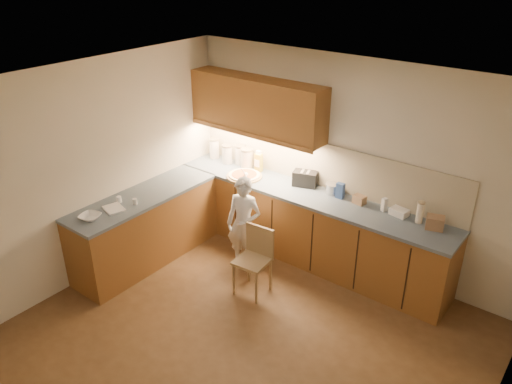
% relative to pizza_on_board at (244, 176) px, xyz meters
% --- Properties ---
extents(room, '(4.54, 4.50, 2.62)m').
position_rel_pizza_on_board_xyz_m(room, '(1.30, -1.59, 0.74)').
color(room, '#55381D').
rests_on(room, ground).
extents(l_counter, '(3.77, 2.62, 0.92)m').
position_rel_pizza_on_board_xyz_m(l_counter, '(0.37, -0.34, -0.48)').
color(l_counter, brown).
rests_on(l_counter, ground).
extents(backsplash, '(3.75, 0.02, 0.58)m').
position_rel_pizza_on_board_xyz_m(backsplash, '(0.92, 0.40, 0.27)').
color(backsplash, '#C3B797').
rests_on(backsplash, l_counter).
extents(upper_cabinets, '(1.95, 0.36, 0.73)m').
position_rel_pizza_on_board_xyz_m(upper_cabinets, '(0.02, 0.23, 0.91)').
color(upper_cabinets, brown).
rests_on(upper_cabinets, ground).
extents(pizza_on_board, '(0.47, 0.47, 0.19)m').
position_rel_pizza_on_board_xyz_m(pizza_on_board, '(0.00, 0.00, 0.00)').
color(pizza_on_board, tan).
rests_on(pizza_on_board, l_counter).
extents(child, '(0.51, 0.39, 1.23)m').
position_rel_pizza_on_board_xyz_m(child, '(0.45, -0.58, -0.32)').
color(child, silver).
rests_on(child, ground).
extents(wooden_chair, '(0.39, 0.39, 0.81)m').
position_rel_pizza_on_board_xyz_m(wooden_chair, '(0.85, -0.86, -0.47)').
color(wooden_chair, tan).
rests_on(wooden_chair, ground).
extents(mixing_bowl, '(0.28, 0.28, 0.06)m').
position_rel_pizza_on_board_xyz_m(mixing_bowl, '(-0.65, -1.95, 0.01)').
color(mixing_bowl, white).
rests_on(mixing_bowl, l_counter).
extents(canister_a, '(0.15, 0.15, 0.29)m').
position_rel_pizza_on_board_xyz_m(canister_a, '(-0.76, 0.26, 0.13)').
color(canister_a, white).
rests_on(canister_a, l_counter).
extents(canister_b, '(0.15, 0.15, 0.27)m').
position_rel_pizza_on_board_xyz_m(canister_b, '(-0.49, 0.23, 0.11)').
color(canister_b, silver).
rests_on(canister_b, l_counter).
extents(canister_c, '(0.15, 0.15, 0.28)m').
position_rel_pizza_on_board_xyz_m(canister_c, '(-0.32, 0.31, 0.12)').
color(canister_c, silver).
rests_on(canister_c, l_counter).
extents(canister_d, '(0.17, 0.17, 0.28)m').
position_rel_pizza_on_board_xyz_m(canister_d, '(-0.16, 0.26, 0.12)').
color(canister_d, beige).
rests_on(canister_d, l_counter).
extents(oil_jug, '(0.10, 0.08, 0.30)m').
position_rel_pizza_on_board_xyz_m(oil_jug, '(0.03, 0.27, 0.11)').
color(oil_jug, gold).
rests_on(oil_jug, l_counter).
extents(toaster, '(0.34, 0.26, 0.20)m').
position_rel_pizza_on_board_xyz_m(toaster, '(0.78, 0.27, 0.08)').
color(toaster, black).
rests_on(toaster, l_counter).
extents(steel_pot, '(0.17, 0.17, 0.13)m').
position_rel_pizza_on_board_xyz_m(steel_pot, '(1.16, 0.28, 0.04)').
color(steel_pot, '#B7B8BC').
rests_on(steel_pot, l_counter).
extents(blue_box, '(0.10, 0.07, 0.19)m').
position_rel_pizza_on_board_xyz_m(blue_box, '(1.30, 0.24, 0.08)').
color(blue_box, '#325398').
rests_on(blue_box, l_counter).
extents(card_box_a, '(0.16, 0.13, 0.10)m').
position_rel_pizza_on_board_xyz_m(card_box_a, '(1.56, 0.25, 0.03)').
color(card_box_a, tan).
rests_on(card_box_a, l_counter).
extents(white_bottle, '(0.07, 0.07, 0.16)m').
position_rel_pizza_on_board_xyz_m(white_bottle, '(1.87, 0.25, 0.06)').
color(white_bottle, silver).
rests_on(white_bottle, l_counter).
extents(flat_pack, '(0.22, 0.17, 0.08)m').
position_rel_pizza_on_board_xyz_m(flat_pack, '(2.05, 0.27, 0.02)').
color(flat_pack, white).
rests_on(flat_pack, l_counter).
extents(tall_jar, '(0.08, 0.08, 0.26)m').
position_rel_pizza_on_board_xyz_m(tall_jar, '(2.29, 0.24, 0.11)').
color(tall_jar, white).
rests_on(tall_jar, l_counter).
extents(card_box_b, '(0.22, 0.20, 0.14)m').
position_rel_pizza_on_board_xyz_m(card_box_b, '(2.48, 0.22, 0.05)').
color(card_box_b, '#997552').
rests_on(card_box_b, l_counter).
extents(dough_cloth, '(0.30, 0.26, 0.02)m').
position_rel_pizza_on_board_xyz_m(dough_cloth, '(-0.63, -1.64, -0.01)').
color(dough_cloth, white).
rests_on(dough_cloth, l_counter).
extents(spice_jar_a, '(0.06, 0.06, 0.08)m').
position_rel_pizza_on_board_xyz_m(spice_jar_a, '(-0.73, -1.48, 0.02)').
color(spice_jar_a, white).
rests_on(spice_jar_a, l_counter).
extents(spice_jar_b, '(0.07, 0.07, 0.07)m').
position_rel_pizza_on_board_xyz_m(spice_jar_b, '(-0.54, -1.40, 0.02)').
color(spice_jar_b, silver).
rests_on(spice_jar_b, l_counter).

